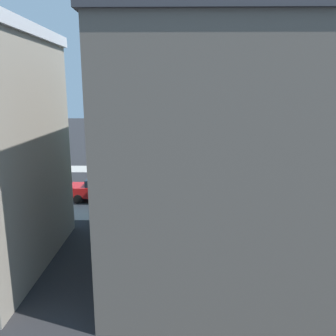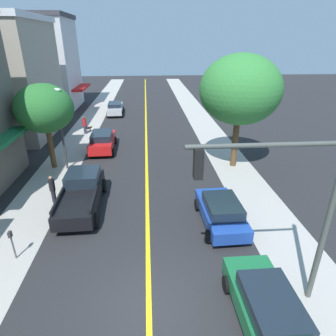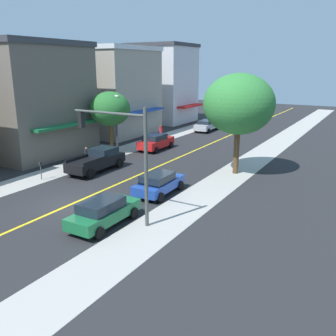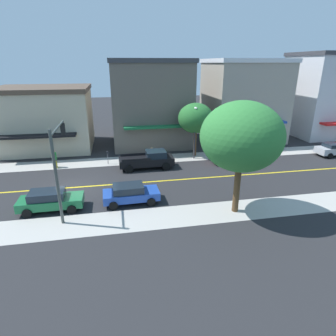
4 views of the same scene
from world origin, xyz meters
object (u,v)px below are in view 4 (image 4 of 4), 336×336
object	(u,v)px
traffic_light_mast	(58,156)
street_lamp	(195,127)
pedestrian_black_shirt	(152,154)
black_pickup_truck	(148,160)
parking_meter	(108,156)
fire_hydrant	(56,165)
silver_sedan_left_curb	(336,149)
red_sedan_left_curb	(232,155)
street_tree_left_near	(242,137)
green_sedan_right_curb	(50,200)
small_dog	(269,151)
blue_sedan_right_curb	(130,193)
pedestrian_green_shirt	(55,158)
street_tree_right_corner	(196,118)
pedestrian_red_shirt	(263,146)

from	to	relation	value
traffic_light_mast	street_lamp	size ratio (longest dim) A/B	1.11
traffic_light_mast	pedestrian_black_shirt	world-z (taller)	traffic_light_mast
black_pickup_truck	parking_meter	bearing A→B (deg)	151.56
fire_hydrant	silver_sedan_left_curb	xyz separation A→B (m)	(1.54, 31.13, 0.41)
fire_hydrant	red_sedan_left_curb	world-z (taller)	red_sedan_left_curb
street_tree_left_near	green_sedan_right_curb	world-z (taller)	street_tree_left_near
silver_sedan_left_curb	small_dog	xyz separation A→B (m)	(-2.04, -7.24, -0.42)
blue_sedan_right_curb	pedestrian_green_shirt	xyz separation A→B (m)	(-9.36, -7.09, 0.18)
street_tree_left_near	red_sedan_left_curb	distance (m)	11.82
fire_hydrant	blue_sedan_right_curb	bearing A→B (deg)	37.78
street_lamp	pedestrian_green_shirt	world-z (taller)	street_lamp
street_lamp	silver_sedan_left_curb	distance (m)	16.82
parking_meter	pedestrian_black_shirt	size ratio (longest dim) A/B	0.83
street_tree_left_near	silver_sedan_left_curb	distance (m)	20.23
fire_hydrant	blue_sedan_right_curb	size ratio (longest dim) A/B	0.18
street_tree_left_near	silver_sedan_left_curb	world-z (taller)	street_tree_left_near
blue_sedan_right_curb	silver_sedan_left_curb	size ratio (longest dim) A/B	0.89
pedestrian_black_shirt	pedestrian_green_shirt	bearing A→B (deg)	-51.03
street_tree_left_near	parking_meter	distance (m)	15.88
fire_hydrant	silver_sedan_left_curb	world-z (taller)	silver_sedan_left_curb
street_tree_left_near	traffic_light_mast	world-z (taller)	street_tree_left_near
black_pickup_truck	pedestrian_green_shirt	bearing A→B (deg)	166.36
street_tree_right_corner	fire_hydrant	bearing A→B (deg)	-84.38
red_sedan_left_curb	pedestrian_red_shirt	size ratio (longest dim) A/B	2.66
street_tree_left_near	parking_meter	world-z (taller)	street_tree_left_near
red_sedan_left_curb	green_sedan_right_curb	bearing A→B (deg)	-157.68
street_lamp	pedestrian_black_shirt	xyz separation A→B (m)	(0.43, -4.81, -2.71)
pedestrian_black_shirt	street_tree_left_near	bearing A→B (deg)	61.46
street_tree_left_near	fire_hydrant	bearing A→B (deg)	-129.39
red_sedan_left_curb	small_dog	size ratio (longest dim) A/B	6.14
street_tree_left_near	blue_sedan_right_curb	bearing A→B (deg)	-110.50
blue_sedan_right_curb	black_pickup_truck	distance (m)	7.65
pedestrian_red_shirt	pedestrian_black_shirt	size ratio (longest dim) A/B	1.03
street_tree_left_near	street_tree_right_corner	bearing A→B (deg)	177.03
silver_sedan_left_curb	green_sedan_right_curb	bearing A→B (deg)	-168.08
red_sedan_left_curb	pedestrian_red_shirt	xyz separation A→B (m)	(-2.38, 4.85, 0.07)
silver_sedan_left_curb	street_tree_right_corner	bearing A→B (deg)	167.08
small_dog	traffic_light_mast	bearing A→B (deg)	-75.76
parking_meter	street_lamp	size ratio (longest dim) A/B	0.24
street_tree_right_corner	pedestrian_red_shirt	xyz separation A→B (m)	(0.77, 8.13, -3.42)
parking_meter	silver_sedan_left_curb	xyz separation A→B (m)	(1.90, 25.94, -0.13)
small_dog	fire_hydrant	bearing A→B (deg)	-99.96
black_pickup_truck	street_tree_left_near	bearing A→B (deg)	-64.43
street_tree_left_near	street_lamp	size ratio (longest dim) A/B	1.37
small_dog	blue_sedan_right_curb	bearing A→B (deg)	-71.73
street_tree_right_corner	green_sedan_right_curb	bearing A→B (deg)	-52.48
street_lamp	pedestrian_black_shirt	distance (m)	5.54
street_lamp	pedestrian_red_shirt	bearing A→B (deg)	91.71
red_sedan_left_curb	green_sedan_right_curb	distance (m)	18.64
street_tree_right_corner	pedestrian_red_shirt	size ratio (longest dim) A/B	3.48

